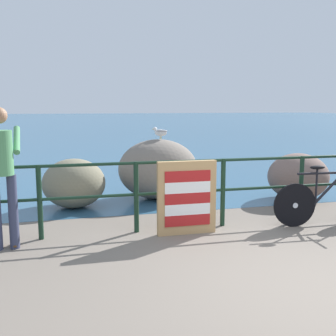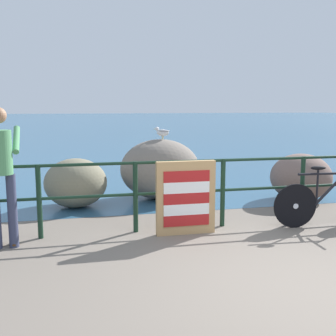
{
  "view_description": "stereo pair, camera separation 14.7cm",
  "coord_description": "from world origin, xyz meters",
  "px_view_note": "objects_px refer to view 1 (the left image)",
  "views": [
    {
      "loc": [
        -2.28,
        -3.53,
        1.8
      ],
      "look_at": [
        -0.75,
        2.53,
        0.85
      ],
      "focal_mm": 44.11,
      "sensor_mm": 36.0,
      "label": 1
    },
    {
      "loc": [
        -2.14,
        -3.56,
        1.8
      ],
      "look_at": [
        -0.75,
        2.53,
        0.85
      ],
      "focal_mm": 44.11,
      "sensor_mm": 36.0,
      "label": 2
    }
  ],
  "objects_px": {
    "person_at_railing": "(2,171)",
    "breakwater_boulder_main": "(158,169)",
    "breakwater_boulder_left": "(74,183)",
    "folded_deckchair_stack": "(187,198)",
    "bicycle": "(327,200)",
    "seagull": "(160,132)",
    "breakwater_boulder_right": "(298,177)"
  },
  "relations": [
    {
      "from": "breakwater_boulder_main",
      "to": "breakwater_boulder_left",
      "type": "height_order",
      "value": "breakwater_boulder_main"
    },
    {
      "from": "bicycle",
      "to": "person_at_railing",
      "type": "distance_m",
      "value": 4.62
    },
    {
      "from": "breakwater_boulder_main",
      "to": "seagull",
      "type": "xyz_separation_m",
      "value": [
        0.05,
        0.01,
        0.72
      ]
    },
    {
      "from": "bicycle",
      "to": "person_at_railing",
      "type": "relative_size",
      "value": 0.95
    },
    {
      "from": "person_at_railing",
      "to": "breakwater_boulder_left",
      "type": "bearing_deg",
      "value": -28.32
    },
    {
      "from": "folded_deckchair_stack",
      "to": "breakwater_boulder_left",
      "type": "bearing_deg",
      "value": 127.34
    },
    {
      "from": "bicycle",
      "to": "breakwater_boulder_right",
      "type": "relative_size",
      "value": 1.47
    },
    {
      "from": "bicycle",
      "to": "breakwater_boulder_main",
      "type": "distance_m",
      "value": 3.18
    },
    {
      "from": "breakwater_boulder_main",
      "to": "person_at_railing",
      "type": "bearing_deg",
      "value": -137.05
    },
    {
      "from": "bicycle",
      "to": "breakwater_boulder_right",
      "type": "bearing_deg",
      "value": 76.16
    },
    {
      "from": "seagull",
      "to": "bicycle",
      "type": "bearing_deg",
      "value": 169.51
    },
    {
      "from": "bicycle",
      "to": "folded_deckchair_stack",
      "type": "distance_m",
      "value": 2.19
    },
    {
      "from": "person_at_railing",
      "to": "breakwater_boulder_right",
      "type": "xyz_separation_m",
      "value": [
        5.09,
        1.56,
        -0.54
      ]
    },
    {
      "from": "breakwater_boulder_left",
      "to": "seagull",
      "type": "relative_size",
      "value": 3.64
    },
    {
      "from": "person_at_railing",
      "to": "breakwater_boulder_main",
      "type": "relative_size",
      "value": 1.15
    },
    {
      "from": "person_at_railing",
      "to": "folded_deckchair_stack",
      "type": "xyz_separation_m",
      "value": [
        2.39,
        0.02,
        -0.47
      ]
    },
    {
      "from": "person_at_railing",
      "to": "breakwater_boulder_main",
      "type": "xyz_separation_m",
      "value": [
        2.51,
        2.33,
        -0.41
      ]
    },
    {
      "from": "bicycle",
      "to": "breakwater_boulder_main",
      "type": "xyz_separation_m",
      "value": [
        -2.07,
        2.4,
        0.19
      ]
    },
    {
      "from": "person_at_railing",
      "to": "breakwater_boulder_main",
      "type": "height_order",
      "value": "person_at_railing"
    },
    {
      "from": "person_at_railing",
      "to": "breakwater_boulder_main",
      "type": "distance_m",
      "value": 3.45
    },
    {
      "from": "bicycle",
      "to": "person_at_railing",
      "type": "bearing_deg",
      "value": -177.38
    },
    {
      "from": "breakwater_boulder_main",
      "to": "breakwater_boulder_left",
      "type": "bearing_deg",
      "value": -167.78
    },
    {
      "from": "folded_deckchair_stack",
      "to": "breakwater_boulder_right",
      "type": "xyz_separation_m",
      "value": [
        2.69,
        1.54,
        -0.07
      ]
    },
    {
      "from": "bicycle",
      "to": "person_at_railing",
      "type": "xyz_separation_m",
      "value": [
        -4.58,
        0.07,
        0.6
      ]
    },
    {
      "from": "breakwater_boulder_left",
      "to": "seagull",
      "type": "xyz_separation_m",
      "value": [
        1.66,
        0.36,
        0.86
      ]
    },
    {
      "from": "person_at_railing",
      "to": "breakwater_boulder_right",
      "type": "distance_m",
      "value": 5.35
    },
    {
      "from": "folded_deckchair_stack",
      "to": "breakwater_boulder_main",
      "type": "relative_size",
      "value": 0.67
    },
    {
      "from": "folded_deckchair_stack",
      "to": "breakwater_boulder_main",
      "type": "distance_m",
      "value": 2.31
    },
    {
      "from": "folded_deckchair_stack",
      "to": "breakwater_boulder_left",
      "type": "height_order",
      "value": "folded_deckchair_stack"
    },
    {
      "from": "folded_deckchair_stack",
      "to": "bicycle",
      "type": "bearing_deg",
      "value": -2.53
    },
    {
      "from": "folded_deckchair_stack",
      "to": "seagull",
      "type": "relative_size",
      "value": 3.42
    },
    {
      "from": "folded_deckchair_stack",
      "to": "seagull",
      "type": "height_order",
      "value": "seagull"
    }
  ]
}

